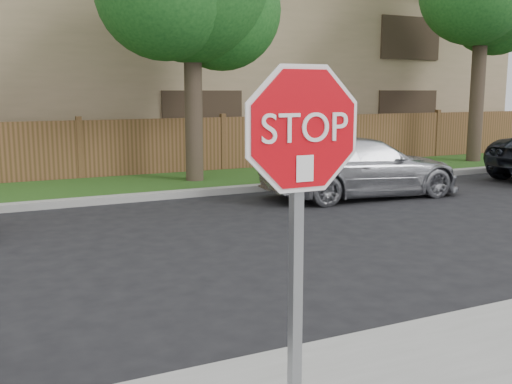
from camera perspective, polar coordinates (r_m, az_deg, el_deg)
ground at (r=5.67m, az=4.99°, el=-15.00°), size 90.00×90.00×0.00m
far_curb at (r=13.03m, az=-13.80°, el=-0.71°), size 70.00×0.30×0.15m
grass_strip at (r=14.63m, az=-15.20°, el=0.29°), size 70.00×3.00×0.12m
fence at (r=16.10m, az=-16.41°, el=3.72°), size 70.00×0.12×1.60m
apartment_building at (r=21.60m, az=-19.38°, el=12.25°), size 35.20×9.20×7.20m
stop_sign at (r=3.43m, az=4.28°, el=0.67°), size 1.01×0.13×2.55m
sedan_right at (r=13.57m, az=10.00°, el=2.36°), size 4.72×2.19×1.33m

